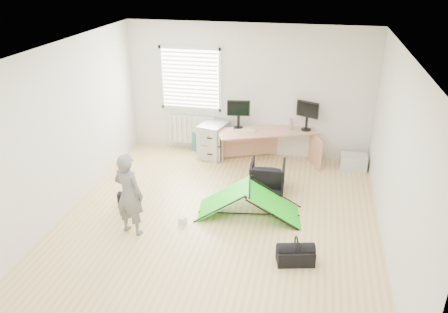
% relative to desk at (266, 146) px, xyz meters
% --- Properties ---
extents(ground, '(5.50, 5.50, 0.00)m').
position_rel_desk_xyz_m(ground, '(-0.46, -2.38, -0.34)').
color(ground, '#D6B572').
rests_on(ground, ground).
extents(back_wall, '(5.00, 0.02, 2.70)m').
position_rel_desk_xyz_m(back_wall, '(-0.46, 0.37, 1.01)').
color(back_wall, silver).
rests_on(back_wall, ground).
extents(window, '(1.20, 0.06, 1.20)m').
position_rel_desk_xyz_m(window, '(-1.66, 0.33, 1.21)').
color(window, silver).
rests_on(window, back_wall).
extents(radiator, '(1.00, 0.12, 0.60)m').
position_rel_desk_xyz_m(radiator, '(-1.66, 0.29, 0.11)').
color(radiator, silver).
rests_on(radiator, back_wall).
extents(desk, '(2.07, 1.34, 0.68)m').
position_rel_desk_xyz_m(desk, '(0.00, 0.00, 0.00)').
color(desk, tan).
rests_on(desk, ground).
extents(filing_cabinet, '(0.62, 0.73, 0.73)m').
position_rel_desk_xyz_m(filing_cabinet, '(-1.10, 0.00, 0.03)').
color(filing_cabinet, '#A2A4A7').
rests_on(filing_cabinet, ground).
extents(monitor_left, '(0.46, 0.16, 0.43)m').
position_rel_desk_xyz_m(monitor_left, '(-0.58, -0.01, 0.55)').
color(monitor_left, black).
rests_on(monitor_left, desk).
extents(monitor_right, '(0.46, 0.28, 0.44)m').
position_rel_desk_xyz_m(monitor_right, '(0.76, 0.18, 0.56)').
color(monitor_right, black).
rests_on(monitor_right, desk).
extents(keyboard, '(0.44, 0.22, 0.02)m').
position_rel_desk_xyz_m(keyboard, '(-0.42, -0.09, 0.35)').
color(keyboard, beige).
rests_on(keyboard, desk).
extents(thermos, '(0.06, 0.06, 0.23)m').
position_rel_desk_xyz_m(thermos, '(0.46, 0.15, 0.45)').
color(thermos, '#BF6B7E').
rests_on(thermos, desk).
extents(office_chair, '(0.63, 0.64, 0.56)m').
position_rel_desk_xyz_m(office_chair, '(0.17, -1.23, -0.06)').
color(office_chair, black).
rests_on(office_chair, ground).
extents(person, '(0.54, 0.42, 1.31)m').
position_rel_desk_xyz_m(person, '(-1.69, -2.96, 0.32)').
color(person, slate).
rests_on(person, ground).
extents(kite, '(1.75, 0.97, 0.52)m').
position_rel_desk_xyz_m(kite, '(-0.02, -2.11, -0.08)').
color(kite, '#18D914').
rests_on(kite, ground).
extents(storage_crate, '(0.51, 0.36, 0.28)m').
position_rel_desk_xyz_m(storage_crate, '(1.73, 0.01, -0.20)').
color(storage_crate, silver).
rests_on(storage_crate, ground).
extents(tote_bag, '(0.36, 0.20, 0.41)m').
position_rel_desk_xyz_m(tote_bag, '(-1.45, 0.24, -0.13)').
color(tote_bag, teal).
rests_on(tote_bag, ground).
extents(laptop_bag, '(0.38, 0.18, 0.27)m').
position_rel_desk_xyz_m(laptop_bag, '(-2.02, -2.30, -0.20)').
color(laptop_bag, black).
rests_on(laptop_bag, ground).
extents(white_box, '(0.13, 0.13, 0.10)m').
position_rel_desk_xyz_m(white_box, '(-1.01, -2.57, -0.29)').
color(white_box, silver).
rests_on(white_box, ground).
extents(duffel_bag, '(0.55, 0.37, 0.22)m').
position_rel_desk_xyz_m(duffel_bag, '(0.80, -3.19, -0.23)').
color(duffel_bag, black).
rests_on(duffel_bag, ground).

